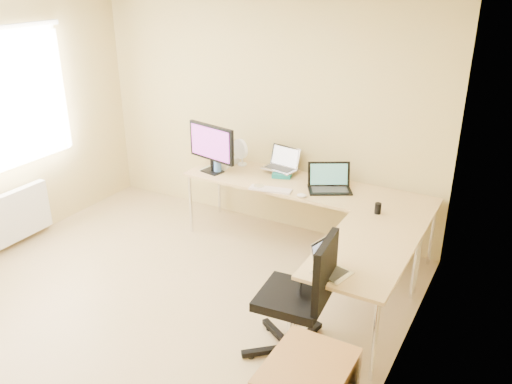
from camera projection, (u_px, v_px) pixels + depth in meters
The scene contains 22 objects.
floor at pixel (140, 317), 4.64m from camera, with size 4.50×4.50×0.00m, color tan.
ceiling at pixel (107, 4), 3.61m from camera, with size 4.50×4.50×0.00m, color white.
wall_back at pixel (263, 114), 5.93m from camera, with size 4.50×4.50×0.00m, color tan.
wall_right at pixel (392, 244), 3.18m from camera, with size 4.50×4.50×0.00m, color tan.
desk_main at pixel (304, 217), 5.65m from camera, with size 2.65×0.70×0.73m, color tan.
desk_return at pixel (362, 288), 4.42m from camera, with size 0.70×1.30×0.73m, color tan.
monitor at pixel (212, 149), 5.75m from camera, with size 0.63×0.20×0.54m, color black.
book_stack at pixel (283, 173), 5.78m from camera, with size 0.20×0.27×0.05m, color #116B6C.
laptop_center at pixel (281, 159), 5.77m from camera, with size 0.37×0.28×0.24m, color #B3B2BD.
laptop_black at pixel (330, 178), 5.33m from camera, with size 0.43×0.32×0.27m, color black.
keyboard at pixel (270, 189), 5.38m from camera, with size 0.43×0.12×0.02m, color beige.
mouse at pixel (302, 195), 5.22m from camera, with size 0.10×0.07×0.04m, color silver.
mug at pixel (224, 166), 5.89m from camera, with size 0.11×0.11×0.11m, color white.
cd_stack at pixel (259, 187), 5.44m from camera, with size 0.11×0.11×0.03m, color white.
water_bottle at pixel (217, 160), 5.79m from camera, with size 0.08×0.08×0.29m, color #4677C7.
papers at pixel (216, 168), 5.97m from camera, with size 0.24×0.34×0.01m, color beige.
white_box at pixel (230, 160), 6.13m from camera, with size 0.19×0.14×0.07m, color silver.
desk_fan at pixel (242, 153), 6.01m from camera, with size 0.23×0.23×0.29m, color white.
black_cup at pixel (378, 208), 4.87m from camera, with size 0.06×0.06×0.10m, color black.
laptop_return at pixel (333, 262), 3.90m from camera, with size 0.23×0.29×0.20m, color silver.
office_chair at pixel (292, 299), 4.03m from camera, with size 0.64×0.64×1.07m, color black.
radiator at pixel (17, 215), 5.73m from camera, with size 0.09×0.80×0.55m, color white.
Camera 1 is at (2.75, -2.84, 2.85)m, focal length 37.13 mm.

